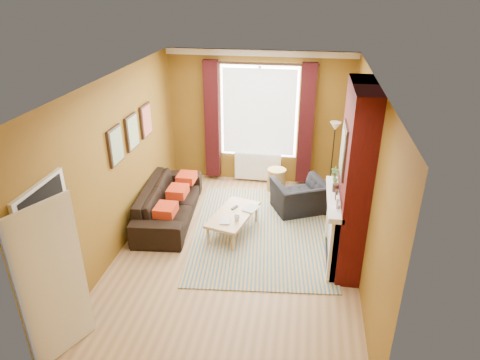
# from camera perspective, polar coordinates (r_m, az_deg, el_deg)

# --- Properties ---
(ground) EXTENTS (5.50, 5.50, 0.00)m
(ground) POSITION_cam_1_polar(r_m,az_deg,el_deg) (7.18, -0.32, -9.18)
(ground) COLOR olive
(ground) RESTS_ON ground
(room_walls) EXTENTS (3.82, 5.54, 2.83)m
(room_walls) POSITION_cam_1_polar(r_m,az_deg,el_deg) (6.69, 5.36, 1.54)
(room_walls) COLOR brown
(room_walls) RESTS_ON ground
(striped_rug) EXTENTS (2.66, 3.47, 0.02)m
(striped_rug) POSITION_cam_1_polar(r_m,az_deg,el_deg) (7.64, 2.83, -6.78)
(striped_rug) COLOR #315C86
(striped_rug) RESTS_ON ground
(sofa) EXTENTS (1.09, 2.33, 0.66)m
(sofa) POSITION_cam_1_polar(r_m,az_deg,el_deg) (7.99, -9.46, -2.91)
(sofa) COLOR black
(sofa) RESTS_ON ground
(armchair) EXTENTS (1.21, 1.16, 0.62)m
(armchair) POSITION_cam_1_polar(r_m,az_deg,el_deg) (8.19, 7.95, -2.21)
(armchair) COLOR black
(armchair) RESTS_ON ground
(coffee_table) EXTENTS (0.84, 1.26, 0.39)m
(coffee_table) POSITION_cam_1_polar(r_m,az_deg,el_deg) (7.43, -0.91, -4.74)
(coffee_table) COLOR tan
(coffee_table) RESTS_ON ground
(wicker_stool) EXTENTS (0.44, 0.44, 0.48)m
(wicker_stool) POSITION_cam_1_polar(r_m,az_deg,el_deg) (8.96, 4.88, 0.01)
(wicker_stool) COLOR #9D7D44
(wicker_stool) RESTS_ON ground
(floor_lamp) EXTENTS (0.24, 0.24, 1.51)m
(floor_lamp) POSITION_cam_1_polar(r_m,az_deg,el_deg) (8.73, 12.45, 5.55)
(floor_lamp) COLOR black
(floor_lamp) RESTS_ON ground
(book_a) EXTENTS (0.18, 0.24, 0.02)m
(book_a) POSITION_cam_1_polar(r_m,az_deg,el_deg) (7.18, -2.64, -5.42)
(book_a) COLOR #999999
(book_a) RESTS_ON coffee_table
(book_b) EXTENTS (0.31, 0.36, 0.02)m
(book_b) POSITION_cam_1_polar(r_m,az_deg,el_deg) (7.58, 0.78, -3.61)
(book_b) COLOR #999999
(book_b) RESTS_ON coffee_table
(mug) EXTENTS (0.11, 0.11, 0.09)m
(mug) POSITION_cam_1_polar(r_m,az_deg,el_deg) (7.18, -0.42, -5.09)
(mug) COLOR #999999
(mug) RESTS_ON coffee_table
(tv_remote) EXTENTS (0.11, 0.17, 0.02)m
(tv_remote) POSITION_cam_1_polar(r_m,az_deg,el_deg) (7.56, -0.73, -3.68)
(tv_remote) COLOR #252527
(tv_remote) RESTS_ON coffee_table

